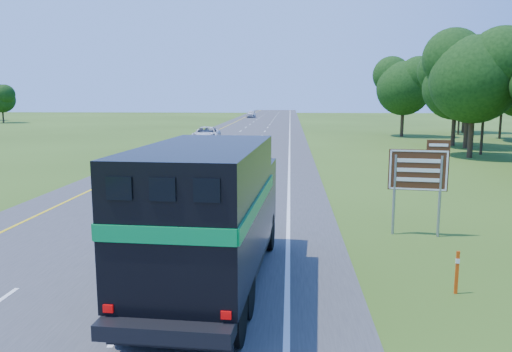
# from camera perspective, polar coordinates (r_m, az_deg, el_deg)

# --- Properties ---
(road) EXTENTS (15.00, 260.00, 0.04)m
(road) POSITION_cam_1_polar(r_m,az_deg,el_deg) (59.40, -1.46, 4.12)
(road) COLOR #38383A
(road) RESTS_ON ground
(lane_markings) EXTENTS (11.15, 260.00, 0.01)m
(lane_markings) POSITION_cam_1_polar(r_m,az_deg,el_deg) (59.40, -1.46, 4.14)
(lane_markings) COLOR yellow
(lane_markings) RESTS_ON road
(horse_truck) EXTENTS (3.29, 9.10, 3.97)m
(horse_truck) POSITION_cam_1_polar(r_m,az_deg,el_deg) (13.38, -5.27, -4.07)
(horse_truck) COLOR black
(horse_truck) RESTS_ON road
(white_suv) EXTENTS (3.25, 6.38, 1.73)m
(white_suv) POSITION_cam_1_polar(r_m,az_deg,el_deg) (56.93, -5.70, 4.75)
(white_suv) COLOR silver
(white_suv) RESTS_ON road
(far_car) EXTENTS (2.06, 5.03, 1.71)m
(far_car) POSITION_cam_1_polar(r_m,az_deg,el_deg) (121.82, -0.55, 7.10)
(far_car) COLOR silver
(far_car) RESTS_ON road
(exit_sign) EXTENTS (2.13, 0.38, 3.63)m
(exit_sign) POSITION_cam_1_polar(r_m,az_deg,el_deg) (19.42, 18.14, 0.23)
(exit_sign) COLOR gray
(exit_sign) RESTS_ON ground
(delineator) EXTENTS (0.10, 0.05, 1.18)m
(delineator) POSITION_cam_1_polar(r_m,az_deg,el_deg) (14.44, 21.98, -10.04)
(delineator) COLOR #E4400C
(delineator) RESTS_ON ground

